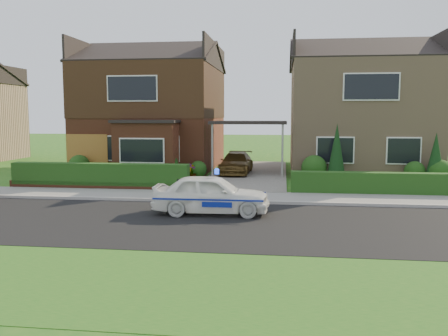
# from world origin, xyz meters

# --- Properties ---
(ground) EXTENTS (120.00, 120.00, 0.00)m
(ground) POSITION_xyz_m (0.00, 0.00, 0.00)
(ground) COLOR #195516
(ground) RESTS_ON ground
(road) EXTENTS (60.00, 6.00, 0.02)m
(road) POSITION_xyz_m (0.00, 0.00, 0.00)
(road) COLOR black
(road) RESTS_ON ground
(kerb) EXTENTS (60.00, 0.16, 0.12)m
(kerb) POSITION_xyz_m (0.00, 3.05, 0.06)
(kerb) COLOR #9E9993
(kerb) RESTS_ON ground
(sidewalk) EXTENTS (60.00, 2.00, 0.10)m
(sidewalk) POSITION_xyz_m (0.00, 4.10, 0.05)
(sidewalk) COLOR slate
(sidewalk) RESTS_ON ground
(grass_verge) EXTENTS (60.00, 4.00, 0.01)m
(grass_verge) POSITION_xyz_m (0.00, -5.00, 0.00)
(grass_verge) COLOR #195516
(grass_verge) RESTS_ON ground
(driveway) EXTENTS (3.80, 12.00, 0.12)m
(driveway) POSITION_xyz_m (0.00, 11.00, 0.06)
(driveway) COLOR #666059
(driveway) RESTS_ON ground
(house_left) EXTENTS (7.50, 9.53, 7.25)m
(house_left) POSITION_xyz_m (-5.78, 13.90, 3.81)
(house_left) COLOR brown
(house_left) RESTS_ON ground
(house_right) EXTENTS (7.50, 8.06, 7.25)m
(house_right) POSITION_xyz_m (5.80, 13.99, 3.66)
(house_right) COLOR tan
(house_right) RESTS_ON ground
(carport_link) EXTENTS (3.80, 3.00, 2.77)m
(carport_link) POSITION_xyz_m (0.00, 10.95, 2.66)
(carport_link) COLOR black
(carport_link) RESTS_ON ground
(garage_door) EXTENTS (2.20, 0.10, 2.10)m
(garage_door) POSITION_xyz_m (-8.25, 9.96, 1.05)
(garage_door) COLOR brown
(garage_door) RESTS_ON ground
(dwarf_wall) EXTENTS (7.70, 0.25, 0.36)m
(dwarf_wall) POSITION_xyz_m (-5.80, 5.30, 0.18)
(dwarf_wall) COLOR brown
(dwarf_wall) RESTS_ON ground
(hedge_left) EXTENTS (7.50, 0.55, 0.90)m
(hedge_left) POSITION_xyz_m (-5.80, 5.45, 0.00)
(hedge_left) COLOR #143310
(hedge_left) RESTS_ON ground
(hedge_right) EXTENTS (7.50, 0.55, 0.80)m
(hedge_right) POSITION_xyz_m (5.80, 5.35, 0.00)
(hedge_right) COLOR #143310
(hedge_right) RESTS_ON ground
(shrub_left_far) EXTENTS (1.08, 1.08, 1.08)m
(shrub_left_far) POSITION_xyz_m (-8.50, 9.50, 0.54)
(shrub_left_far) COLOR #143310
(shrub_left_far) RESTS_ON ground
(shrub_left_mid) EXTENTS (1.32, 1.32, 1.32)m
(shrub_left_mid) POSITION_xyz_m (-4.00, 9.30, 0.66)
(shrub_left_mid) COLOR #143310
(shrub_left_mid) RESTS_ON ground
(shrub_left_near) EXTENTS (0.84, 0.84, 0.84)m
(shrub_left_near) POSITION_xyz_m (-2.40, 9.60, 0.42)
(shrub_left_near) COLOR #143310
(shrub_left_near) RESTS_ON ground
(shrub_right_near) EXTENTS (1.20, 1.20, 1.20)m
(shrub_right_near) POSITION_xyz_m (3.20, 9.40, 0.60)
(shrub_right_near) COLOR #143310
(shrub_right_near) RESTS_ON ground
(shrub_right_mid) EXTENTS (0.96, 0.96, 0.96)m
(shrub_right_mid) POSITION_xyz_m (7.80, 9.50, 0.48)
(shrub_right_mid) COLOR #143310
(shrub_right_mid) RESTS_ON ground
(shrub_right_far) EXTENTS (1.08, 1.08, 1.08)m
(shrub_right_far) POSITION_xyz_m (8.80, 9.20, 0.54)
(shrub_right_far) COLOR #143310
(shrub_right_far) RESTS_ON ground
(conifer_a) EXTENTS (0.90, 0.90, 2.60)m
(conifer_a) POSITION_xyz_m (4.20, 9.20, 1.30)
(conifer_a) COLOR black
(conifer_a) RESTS_ON ground
(conifer_b) EXTENTS (0.90, 0.90, 2.20)m
(conifer_b) POSITION_xyz_m (8.60, 9.20, 1.10)
(conifer_b) COLOR black
(conifer_b) RESTS_ON ground
(police_car) EXTENTS (3.34, 3.68, 1.40)m
(police_car) POSITION_xyz_m (-0.47, 1.20, 0.62)
(police_car) COLOR white
(police_car) RESTS_ON ground
(driveway_car) EXTENTS (1.61, 3.69, 1.06)m
(driveway_car) POSITION_xyz_m (-0.63, 10.65, 0.65)
(driveway_car) COLOR brown
(driveway_car) RESTS_ON driveway
(potted_plant_a) EXTENTS (0.49, 0.40, 0.81)m
(potted_plant_a) POSITION_xyz_m (-9.00, 7.49, 0.40)
(potted_plant_a) COLOR gray
(potted_plant_a) RESTS_ON ground
(potted_plant_b) EXTENTS (0.54, 0.53, 0.77)m
(potted_plant_b) POSITION_xyz_m (-2.50, 7.44, 0.39)
(potted_plant_b) COLOR gray
(potted_plant_b) RESTS_ON ground
(potted_plant_c) EXTENTS (0.57, 0.57, 0.81)m
(potted_plant_c) POSITION_xyz_m (-2.50, 8.39, 0.41)
(potted_plant_c) COLOR gray
(potted_plant_c) RESTS_ON ground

